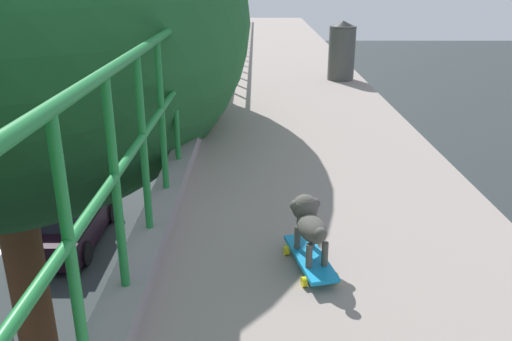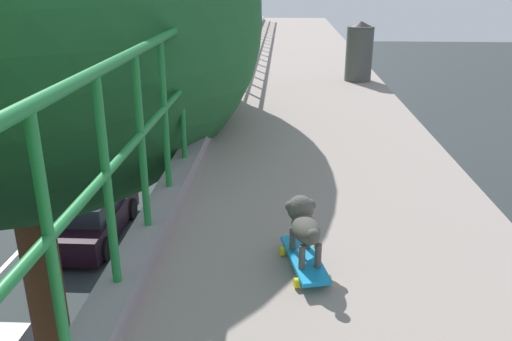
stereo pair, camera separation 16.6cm
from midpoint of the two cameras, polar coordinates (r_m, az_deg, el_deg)
The scene contains 5 objects.
car_black_fifth at distance 15.80m, azimuth -20.09°, elevation -5.11°, with size 1.92×4.06×1.41m.
city_bus at distance 26.37m, azimuth -19.73°, elevation 7.90°, with size 2.53×10.06×3.42m.
toy_skateboard at distance 3.01m, azimuth 4.40°, elevation -9.53°, with size 0.29×0.56×0.08m.
small_dog at distance 2.93m, azimuth 4.28°, elevation -5.52°, with size 0.22×0.41×0.32m.
litter_bin at distance 8.43m, azimuth 8.87°, elevation 12.85°, with size 0.42×0.42×0.90m.
Camera 1 is at (0.40, -1.61, 7.21)m, focal length 36.69 mm.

